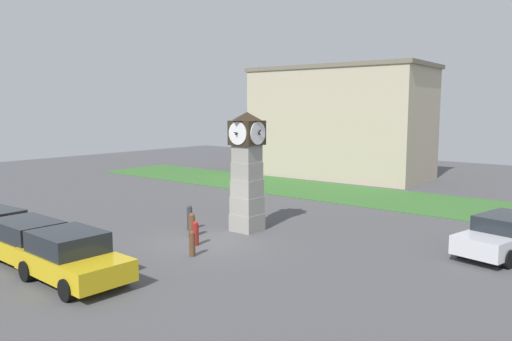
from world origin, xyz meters
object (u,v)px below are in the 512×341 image
(clock_tower, at_px, (247,170))
(bollard_far_row, at_px, (196,233))
(car_near_tower, at_px, (31,243))
(bollard_near_tower, at_px, (190,217))
(bollard_mid_row, at_px, (192,225))
(bollard_end_row, at_px, (192,243))
(car_by_building, at_px, (72,257))
(car_silver_hatch, at_px, (504,235))

(clock_tower, distance_m, bollard_far_row, 3.73)
(clock_tower, height_order, car_near_tower, clock_tower)
(bollard_near_tower, height_order, car_near_tower, car_near_tower)
(bollard_mid_row, xyz_separation_m, bollard_end_row, (2.01, -1.90, -0.03))
(bollard_end_row, xyz_separation_m, car_near_tower, (-3.55, -4.09, 0.29))
(bollard_end_row, bearing_deg, bollard_near_tower, 137.88)
(bollard_far_row, xyz_separation_m, car_by_building, (0.03, -5.23, 0.30))
(clock_tower, distance_m, car_silver_hatch, 10.15)
(bollard_end_row, xyz_separation_m, car_by_building, (-0.90, -4.15, 0.31))
(car_near_tower, height_order, car_by_building, car_by_building)
(bollard_near_tower, distance_m, car_silver_hatch, 12.38)
(clock_tower, bearing_deg, car_near_tower, -107.99)
(bollard_near_tower, bearing_deg, bollard_far_row, -38.25)
(clock_tower, relative_size, car_silver_hatch, 1.14)
(bollard_near_tower, height_order, bollard_far_row, bollard_near_tower)
(bollard_near_tower, relative_size, bollard_mid_row, 1.10)
(car_silver_hatch, bearing_deg, bollard_near_tower, -158.67)
(bollard_near_tower, bearing_deg, bollard_end_row, -42.12)
(clock_tower, distance_m, bollard_end_row, 4.73)
(bollard_near_tower, relative_size, bollard_far_row, 1.15)
(car_by_building, xyz_separation_m, car_silver_hatch, (9.51, 11.29, -0.03))
(bollard_mid_row, relative_size, car_by_building, 0.25)
(bollard_end_row, bearing_deg, bollard_far_row, 131.03)
(clock_tower, xyz_separation_m, bollard_far_row, (-0.05, -3.03, -2.17))
(car_by_building, distance_m, car_silver_hatch, 14.76)
(car_silver_hatch, bearing_deg, car_near_tower, -137.29)
(clock_tower, height_order, bollard_end_row, clock_tower)
(bollard_near_tower, bearing_deg, clock_tower, 35.93)
(bollard_near_tower, relative_size, bollard_end_row, 1.18)
(car_near_tower, distance_m, car_silver_hatch, 16.55)
(bollard_far_row, relative_size, car_silver_hatch, 0.21)
(bollard_mid_row, height_order, car_by_building, car_by_building)
(bollard_near_tower, xyz_separation_m, car_silver_hatch, (11.53, 4.50, 0.19))
(car_near_tower, bearing_deg, bollard_end_row, 49.03)
(bollard_far_row, distance_m, car_by_building, 5.24)
(bollard_end_row, distance_m, car_by_building, 4.26)
(bollard_far_row, height_order, bollard_end_row, bollard_far_row)
(bollard_far_row, xyz_separation_m, car_near_tower, (-2.61, -5.16, 0.27))
(car_by_building, bearing_deg, car_near_tower, 178.56)
(bollard_mid_row, distance_m, car_silver_hatch, 11.84)
(bollard_mid_row, relative_size, car_near_tower, 0.22)
(car_by_building, bearing_deg, bollard_end_row, 77.74)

